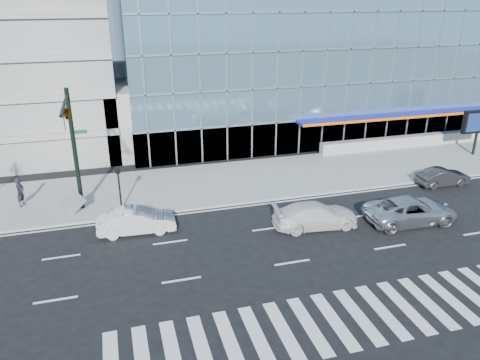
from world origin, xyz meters
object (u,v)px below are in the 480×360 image
Objects in this scene: white_suv at (315,215)px; silver_suv at (411,210)px; traffic_signal at (69,126)px; ped_signal_post at (119,182)px; pedestrian at (20,192)px; white_sedan at (136,221)px; tilted_panel at (73,202)px; marquee_sign at (479,122)px; dark_sedan at (443,177)px.

silver_suv is at bearing -96.35° from white_suv.
ped_signal_post is at bearing 8.52° from traffic_signal.
ped_signal_post is at bearing -90.01° from pedestrian.
white_suv reaches higher than white_sedan.
ped_signal_post is at bearing 68.53° from white_suv.
silver_suv reaches higher than white_suv.
white_sedan is at bearing 81.85° from white_suv.
white_sedan is at bearing -62.22° from tilted_panel.
white_sedan is (-16.64, 3.40, -0.04)m from silver_suv.
pedestrian is (-36.89, -0.56, -1.93)m from marquee_sign.
tilted_panel is (-2.97, 0.06, -1.08)m from ped_signal_post.
white_sedan is 3.56× the size of tilted_panel.
marquee_sign is 1.00× the size of dark_sedan.
white_sedan is 4.93m from tilted_panel.
white_suv is 10.89m from white_sedan.
marquee_sign is 16.39m from silver_suv.
marquee_sign is 0.75× the size of white_suv.
white_sedan is (3.26, -2.77, -5.40)m from traffic_signal.
pedestrian reaches higher than dark_sedan.
tilted_panel is at bearing 86.19° from dark_sedan.
pedestrian is at bearing 71.88° from silver_suv.
pedestrian is 4.20m from tilted_panel.
white_sedan is at bearing -40.35° from traffic_signal.
dark_sedan is at bearing -25.96° from tilted_panel.
tilted_panel reaches higher than white_sedan.
pedestrian is at bearing 122.91° from tilted_panel.
marquee_sign is at bearing -75.16° from white_sedan.
dark_sedan is 30.13m from pedestrian.
pedestrian is (-7.15, 5.63, 0.37)m from white_sedan.
tilted_panel is (3.42, -2.43, -0.07)m from pedestrian.
white_suv is at bearing -92.74° from pedestrian.
dark_sedan is 2.04× the size of pedestrian.
traffic_signal is 1.38× the size of silver_suv.
traffic_signal reaches higher than tilted_panel.
tilted_panel is at bearing 74.72° from silver_suv.
silver_suv is 21.42m from tilted_panel.
ped_signal_post reaches higher than tilted_panel.
tilted_panel is (-0.47, 0.43, -5.11)m from traffic_signal.
white_sedan is at bearing 81.12° from silver_suv.
traffic_signal is 4.07× the size of pedestrian.
tilted_panel reaches higher than white_suv.
marquee_sign is (33.00, 3.42, -3.10)m from traffic_signal.
white_suv reaches higher than dark_sedan.
ped_signal_post is 6.93m from pedestrian.
ped_signal_post is (2.50, 0.37, -4.02)m from traffic_signal.
pedestrian reaches higher than tilted_panel.
tilted_panel is at bearing 52.48° from white_sedan.
ped_signal_post reaches higher than white_sedan.
ped_signal_post reaches higher than dark_sedan.
pedestrian is 1.51× the size of tilted_panel.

